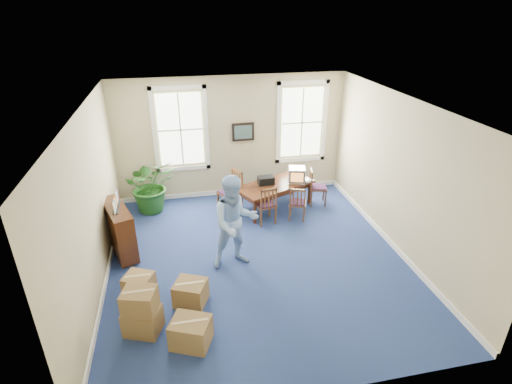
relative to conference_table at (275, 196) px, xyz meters
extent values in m
plane|color=navy|center=(-0.91, -2.15, -0.33)|extent=(6.50, 6.50, 0.00)
plane|color=white|center=(-0.91, -2.15, 2.87)|extent=(6.50, 6.50, 0.00)
plane|color=tan|center=(-0.91, 1.10, 1.27)|extent=(6.50, 0.00, 6.50)
plane|color=tan|center=(-0.91, -5.40, 1.27)|extent=(6.50, 0.00, 6.50)
plane|color=tan|center=(-3.91, -2.15, 1.27)|extent=(0.00, 6.50, 6.50)
plane|color=tan|center=(2.09, -2.15, 1.27)|extent=(0.00, 6.50, 6.50)
cube|color=white|center=(-0.91, 1.07, -0.27)|extent=(6.00, 0.04, 0.12)
cube|color=white|center=(-3.88, -2.15, -0.27)|extent=(0.04, 6.50, 0.12)
cube|color=white|center=(2.06, -2.15, -0.27)|extent=(0.04, 6.50, 0.12)
cube|color=white|center=(0.85, 0.00, 0.36)|extent=(0.21, 0.25, 0.05)
cube|color=black|center=(-0.22, 0.04, 0.43)|extent=(0.41, 0.27, 0.20)
imported|color=#94BAED|center=(-1.36, -2.21, 0.63)|extent=(1.02, 0.83, 1.93)
cube|color=#452110|center=(-3.66, -1.29, 0.18)|extent=(0.78, 1.36, 1.03)
imported|color=#194815|center=(-3.06, 0.51, 0.36)|extent=(1.49, 1.38, 1.39)
camera|label=1|loc=(-2.34, -8.86, 4.50)|focal=28.00mm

